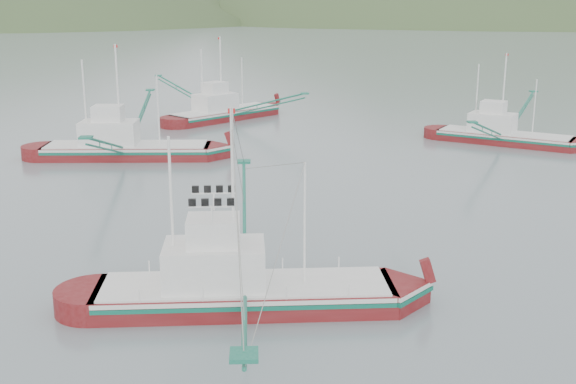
{
  "coord_description": "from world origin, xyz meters",
  "views": [
    {
      "loc": [
        -1.68,
        -32.39,
        13.63
      ],
      "look_at": [
        0.0,
        6.0,
        3.2
      ],
      "focal_mm": 45.0,
      "sensor_mm": 36.0,
      "label": 1
    }
  ],
  "objects_px": {
    "bg_boat_left": "(124,142)",
    "bg_boat_right": "(505,124)",
    "bg_boat_far": "(224,101)",
    "main_boat": "(240,278)"
  },
  "relations": [
    {
      "from": "bg_boat_right",
      "to": "bg_boat_far",
      "type": "bearing_deg",
      "value": -176.42
    },
    {
      "from": "main_boat",
      "to": "bg_boat_left",
      "type": "relative_size",
      "value": 0.93
    },
    {
      "from": "bg_boat_far",
      "to": "bg_boat_left",
      "type": "relative_size",
      "value": 0.8
    },
    {
      "from": "bg_boat_left",
      "to": "bg_boat_right",
      "type": "height_order",
      "value": "bg_boat_left"
    },
    {
      "from": "main_boat",
      "to": "bg_boat_right",
      "type": "relative_size",
      "value": 1.17
    },
    {
      "from": "bg_boat_far",
      "to": "bg_boat_left",
      "type": "height_order",
      "value": "bg_boat_left"
    },
    {
      "from": "bg_boat_far",
      "to": "bg_boat_left",
      "type": "bearing_deg",
      "value": -154.92
    },
    {
      "from": "bg_boat_right",
      "to": "bg_boat_left",
      "type": "bearing_deg",
      "value": -139.5
    },
    {
      "from": "main_boat",
      "to": "bg_boat_left",
      "type": "height_order",
      "value": "bg_boat_left"
    },
    {
      "from": "bg_boat_left",
      "to": "bg_boat_right",
      "type": "xyz_separation_m",
      "value": [
        35.18,
        4.83,
        0.5
      ]
    }
  ]
}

